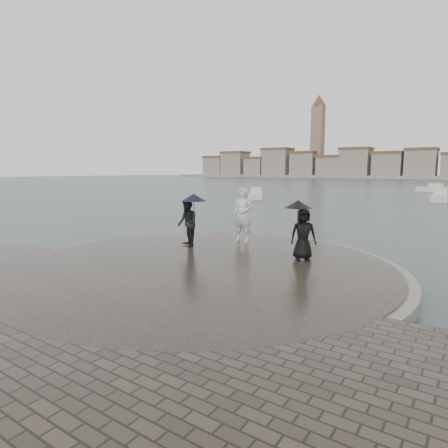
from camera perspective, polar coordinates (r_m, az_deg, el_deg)
The scene contains 8 objects.
ground at distance 9.70m, azimuth -16.46°, elevation -11.89°, with size 400.00×400.00×0.00m, color #2B3835.
kerb_ring at distance 12.06m, azimuth -3.49°, elevation -6.81°, with size 12.50×12.50×0.32m, color gray.
quay_tip at distance 12.06m, azimuth -3.49°, elevation -6.71°, with size 11.90×11.90×0.36m, color #2D261E.
statue at distance 15.27m, azimuth 2.87°, elevation 1.38°, with size 0.81×0.53×2.22m, color silver.
visitor_left at distance 14.40m, azimuth -5.43°, elevation 0.92°, with size 1.30×1.13×2.04m.
visitor_right at distance 12.46m, azimuth 11.82°, elevation -0.54°, with size 1.20×1.01×1.95m.
far_skyline at distance 166.99m, azimuth 29.79°, elevation 7.89°, with size 260.00×20.00×37.00m.
boats at distance 48.40m, azimuth 29.71°, elevation 3.66°, with size 41.79×31.71×1.50m.
Camera 1 is at (7.12, -5.72, 3.27)m, focal length 30.00 mm.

